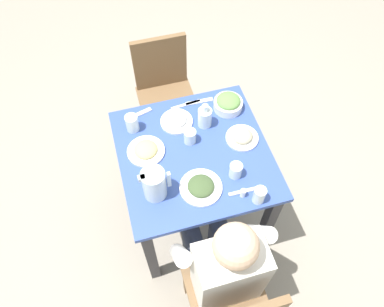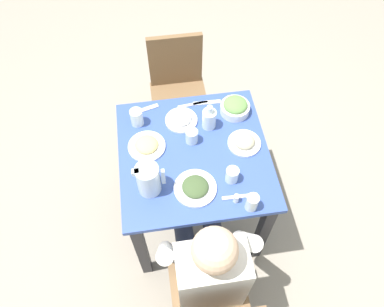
% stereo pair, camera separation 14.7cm
% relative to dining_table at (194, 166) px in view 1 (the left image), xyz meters
% --- Properties ---
extents(ground_plane, '(8.00, 8.00, 0.00)m').
position_rel_dining_table_xyz_m(ground_plane, '(0.00, 0.00, -0.61)').
color(ground_plane, gray).
extents(dining_table, '(0.83, 0.83, 0.76)m').
position_rel_dining_table_xyz_m(dining_table, '(0.00, 0.00, 0.00)').
color(dining_table, '#334C99').
rests_on(dining_table, ground_plane).
extents(chair_near, '(0.40, 0.40, 0.85)m').
position_rel_dining_table_xyz_m(chair_near, '(-0.02, -0.77, -0.14)').
color(chair_near, brown).
rests_on(chair_near, ground_plane).
extents(chair_far, '(0.40, 0.40, 0.85)m').
position_rel_dining_table_xyz_m(chair_far, '(0.00, 0.77, -0.14)').
color(chair_far, brown).
rests_on(chair_far, ground_plane).
extents(diner_near, '(0.48, 0.53, 1.15)m').
position_rel_dining_table_xyz_m(diner_near, '(-0.02, -0.57, 0.01)').
color(diner_near, silver).
rests_on(diner_near, ground_plane).
extents(water_pitcher, '(0.16, 0.12, 0.19)m').
position_rel_dining_table_xyz_m(water_pitcher, '(-0.26, -0.19, 0.24)').
color(water_pitcher, silver).
rests_on(water_pitcher, dining_table).
extents(salad_bowl, '(0.17, 0.17, 0.09)m').
position_rel_dining_table_xyz_m(salad_bowl, '(0.28, 0.26, 0.18)').
color(salad_bowl, white).
rests_on(salad_bowl, dining_table).
extents(plate_yoghurt, '(0.19, 0.19, 0.06)m').
position_rel_dining_table_xyz_m(plate_yoghurt, '(-0.04, 0.23, 0.16)').
color(plate_yoghurt, white).
rests_on(plate_yoghurt, dining_table).
extents(plate_dolmas, '(0.22, 0.22, 0.05)m').
position_rel_dining_table_xyz_m(plate_dolmas, '(-0.03, -0.22, 0.16)').
color(plate_dolmas, white).
rests_on(plate_dolmas, dining_table).
extents(plate_fries, '(0.21, 0.21, 0.05)m').
position_rel_dining_table_xyz_m(plate_fries, '(-0.25, 0.08, 0.16)').
color(plate_fries, white).
rests_on(plate_fries, dining_table).
extents(plate_beans, '(0.19, 0.19, 0.06)m').
position_rel_dining_table_xyz_m(plate_beans, '(0.29, 0.02, 0.16)').
color(plate_beans, white).
rests_on(plate_beans, dining_table).
extents(water_glass_near_right, '(0.07, 0.07, 0.09)m').
position_rel_dining_table_xyz_m(water_glass_near_right, '(0.17, -0.20, 0.19)').
color(water_glass_near_right, silver).
rests_on(water_glass_near_right, dining_table).
extents(water_glass_by_pitcher, '(0.07, 0.07, 0.09)m').
position_rel_dining_table_xyz_m(water_glass_by_pitcher, '(0.00, 0.08, 0.18)').
color(water_glass_by_pitcher, silver).
rests_on(water_glass_by_pitcher, dining_table).
extents(water_glass_far_right, '(0.07, 0.07, 0.10)m').
position_rel_dining_table_xyz_m(water_glass_far_right, '(-0.29, 0.26, 0.19)').
color(water_glass_far_right, silver).
rests_on(water_glass_far_right, dining_table).
extents(water_glass_near_left, '(0.06, 0.06, 0.10)m').
position_rel_dining_table_xyz_m(water_glass_near_left, '(0.23, -0.37, 0.19)').
color(water_glass_near_left, silver).
rests_on(water_glass_near_left, dining_table).
extents(oil_carafe, '(0.08, 0.08, 0.16)m').
position_rel_dining_table_xyz_m(oil_carafe, '(0.11, 0.18, 0.20)').
color(oil_carafe, silver).
rests_on(oil_carafe, dining_table).
extents(salt_shaker, '(0.03, 0.03, 0.05)m').
position_rel_dining_table_xyz_m(salt_shaker, '(0.17, -0.32, 0.17)').
color(salt_shaker, white).
rests_on(salt_shaker, dining_table).
extents(fork_near, '(0.17, 0.07, 0.01)m').
position_rel_dining_table_xyz_m(fork_near, '(-0.24, 0.35, 0.15)').
color(fork_near, silver).
rests_on(fork_near, dining_table).
extents(knife_near, '(0.19, 0.02, 0.01)m').
position_rel_dining_table_xyz_m(knife_near, '(0.19, -0.30, 0.15)').
color(knife_near, silver).
rests_on(knife_near, dining_table).
extents(fork_far, '(0.17, 0.03, 0.01)m').
position_rel_dining_table_xyz_m(fork_far, '(0.13, 0.35, 0.15)').
color(fork_far, silver).
rests_on(fork_far, dining_table).
extents(knife_far, '(0.19, 0.04, 0.01)m').
position_rel_dining_table_xyz_m(knife_far, '(0.05, 0.35, 0.15)').
color(knife_far, silver).
rests_on(knife_far, dining_table).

